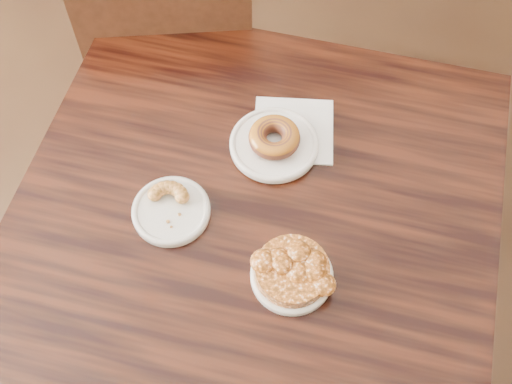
{
  "coord_description": "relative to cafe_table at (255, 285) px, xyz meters",
  "views": [
    {
      "loc": [
        -0.27,
        -0.84,
        1.82
      ],
      "look_at": [
        -0.23,
        -0.25,
        0.8
      ],
      "focal_mm": 45.0,
      "sensor_mm": 36.0,
      "label": 1
    }
  ],
  "objects": [
    {
      "name": "chair_far",
      "position": [
        -0.17,
        0.66,
        0.08
      ],
      "size": [
        0.44,
        0.44,
        0.9
      ],
      "primitive_type": null,
      "rotation": [
        0.0,
        0.0,
        3.14
      ],
      "color": "black",
      "rests_on": "floor"
    },
    {
      "name": "apple_fritter",
      "position": [
        0.06,
        -0.14,
        0.41
      ],
      "size": [
        0.17,
        0.17,
        0.04
      ],
      "primitive_type": null,
      "color": "#452107",
      "rests_on": "plate_fritter"
    },
    {
      "name": "plate_donut",
      "position": [
        0.05,
        0.14,
        0.39
      ],
      "size": [
        0.18,
        0.18,
        0.01
      ],
      "primitive_type": "cylinder",
      "color": "white",
      "rests_on": "napkin"
    },
    {
      "name": "napkin",
      "position": [
        0.09,
        0.18,
        0.38
      ],
      "size": [
        0.18,
        0.18,
        0.0
      ],
      "primitive_type": "cube",
      "rotation": [
        0.0,
        0.0,
        -0.13
      ],
      "color": "white",
      "rests_on": "cafe_table"
    },
    {
      "name": "cafe_table",
      "position": [
        0.0,
        0.0,
        0.0
      ],
      "size": [
        1.15,
        1.15,
        0.75
      ],
      "primitive_type": "cube",
      "rotation": [
        0.0,
        0.0,
        -0.32
      ],
      "color": "black",
      "rests_on": "floor"
    },
    {
      "name": "cruller_fragment",
      "position": [
        -0.16,
        0.01,
        0.4
      ],
      "size": [
        0.09,
        0.09,
        0.03
      ],
      "primitive_type": null,
      "color": "brown",
      "rests_on": "plate_cruller"
    },
    {
      "name": "plate_fritter",
      "position": [
        0.06,
        -0.14,
        0.38
      ],
      "size": [
        0.15,
        0.15,
        0.01
      ],
      "primitive_type": "cylinder",
      "color": "white",
      "rests_on": "cafe_table"
    },
    {
      "name": "glazed_donut",
      "position": [
        0.05,
        0.14,
        0.41
      ],
      "size": [
        0.1,
        0.1,
        0.04
      ],
      "primitive_type": "torus",
      "color": "#955615",
      "rests_on": "plate_donut"
    },
    {
      "name": "plate_cruller",
      "position": [
        -0.16,
        0.01,
        0.38
      ],
      "size": [
        0.15,
        0.15,
        0.01
      ],
      "primitive_type": "cylinder",
      "color": "silver",
      "rests_on": "cafe_table"
    },
    {
      "name": "floor",
      "position": [
        0.23,
        0.26,
        -0.38
      ],
      "size": [
        5.0,
        5.0,
        0.0
      ],
      "primitive_type": "plane",
      "color": "black",
      "rests_on": "ground"
    }
  ]
}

